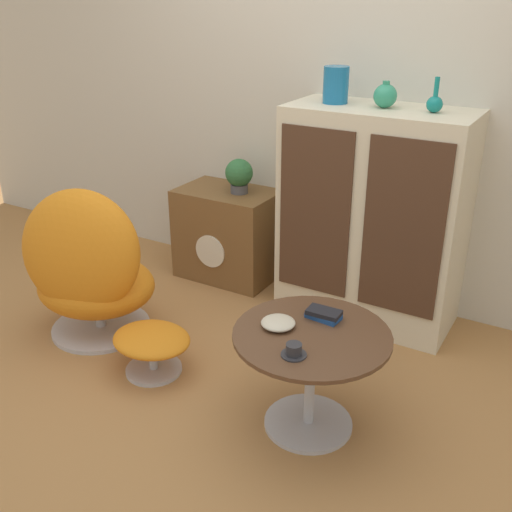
# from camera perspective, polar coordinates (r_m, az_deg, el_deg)

# --- Properties ---
(ground_plane) EXTENTS (12.00, 12.00, 0.00)m
(ground_plane) POSITION_cam_1_polar(r_m,az_deg,el_deg) (2.95, -3.93, -12.88)
(ground_plane) COLOR #A87542
(wall_back) EXTENTS (6.40, 0.06, 2.60)m
(wall_back) POSITION_cam_1_polar(r_m,az_deg,el_deg) (3.58, 8.26, 16.36)
(wall_back) COLOR beige
(wall_back) RESTS_ON ground_plane
(sideboard) EXTENTS (0.98, 0.48, 1.21)m
(sideboard) POSITION_cam_1_polar(r_m,az_deg,el_deg) (3.39, 11.02, 3.57)
(sideboard) COLOR beige
(sideboard) RESTS_ON ground_plane
(tv_console) EXTENTS (0.63, 0.42, 0.59)m
(tv_console) POSITION_cam_1_polar(r_m,az_deg,el_deg) (3.94, -2.69, 2.13)
(tv_console) COLOR brown
(tv_console) RESTS_ON ground_plane
(egg_chair) EXTENTS (0.81, 0.77, 0.88)m
(egg_chair) POSITION_cam_1_polar(r_m,az_deg,el_deg) (3.31, -15.62, -1.35)
(egg_chair) COLOR #B7B7BC
(egg_chair) RESTS_ON ground_plane
(ottoman) EXTENTS (0.40, 0.34, 0.23)m
(ottoman) POSITION_cam_1_polar(r_m,az_deg,el_deg) (3.04, -9.90, -8.17)
(ottoman) COLOR #B7B7BC
(ottoman) RESTS_ON ground_plane
(coffee_table) EXTENTS (0.66, 0.66, 0.47)m
(coffee_table) POSITION_cam_1_polar(r_m,az_deg,el_deg) (2.57, 5.24, -10.05)
(coffee_table) COLOR #B7B7BC
(coffee_table) RESTS_ON ground_plane
(vase_leftmost) EXTENTS (0.13, 0.13, 0.19)m
(vase_leftmost) POSITION_cam_1_polar(r_m,az_deg,el_deg) (3.31, 7.62, 15.86)
(vase_leftmost) COLOR #196699
(vase_leftmost) RESTS_ON sideboard
(vase_inner_left) EXTENTS (0.12, 0.12, 0.13)m
(vase_inner_left) POSITION_cam_1_polar(r_m,az_deg,el_deg) (3.22, 12.21, 14.70)
(vase_inner_left) COLOR #2D8E6B
(vase_inner_left) RESTS_ON sideboard
(vase_inner_right) EXTENTS (0.08, 0.08, 0.17)m
(vase_inner_right) POSITION_cam_1_polar(r_m,az_deg,el_deg) (3.15, 16.66, 13.81)
(vase_inner_right) COLOR #147A75
(vase_inner_right) RESTS_ON sideboard
(potted_plant) EXTENTS (0.17, 0.17, 0.22)m
(potted_plant) POSITION_cam_1_polar(r_m,az_deg,el_deg) (3.75, -1.62, 7.76)
(potted_plant) COLOR #4C4C51
(potted_plant) RESTS_ON tv_console
(teacup) EXTENTS (0.10, 0.10, 0.05)m
(teacup) POSITION_cam_1_polar(r_m,az_deg,el_deg) (2.34, 3.62, -9.00)
(teacup) COLOR #2D2D33
(teacup) RESTS_ON coffee_table
(book_stack) EXTENTS (0.15, 0.10, 0.04)m
(book_stack) POSITION_cam_1_polar(r_m,az_deg,el_deg) (2.60, 6.46, -5.54)
(book_stack) COLOR #1E478C
(book_stack) RESTS_ON coffee_table
(bowl) EXTENTS (0.15, 0.15, 0.04)m
(bowl) POSITION_cam_1_polar(r_m,az_deg,el_deg) (2.53, 2.13, -6.37)
(bowl) COLOR beige
(bowl) RESTS_ON coffee_table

